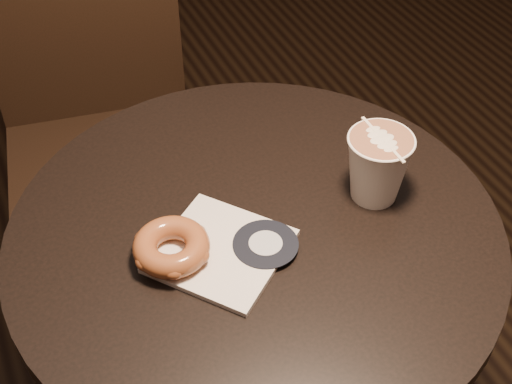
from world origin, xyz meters
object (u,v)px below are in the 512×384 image
(doughnut, at_px, (171,247))
(latte_cup, at_px, (377,167))
(cafe_table, at_px, (255,313))
(chair, at_px, (95,97))
(pastry_bag, at_px, (221,251))

(doughnut, xyz_separation_m, latte_cup, (0.31, -0.00, 0.03))
(cafe_table, bearing_deg, latte_cup, -3.97)
(chair, height_order, pastry_bag, chair)
(cafe_table, xyz_separation_m, pastry_bag, (-0.06, -0.03, 0.20))
(doughnut, relative_size, latte_cup, 0.98)
(doughnut, bearing_deg, cafe_table, 3.90)
(cafe_table, distance_m, doughnut, 0.26)
(chair, xyz_separation_m, pastry_bag, (0.02, -0.66, 0.18))
(cafe_table, distance_m, latte_cup, 0.31)
(cafe_table, xyz_separation_m, chair, (-0.08, 0.64, 0.03))
(pastry_bag, distance_m, latte_cup, 0.25)
(cafe_table, relative_size, chair, 0.73)
(chair, xyz_separation_m, latte_cup, (0.27, -0.65, 0.23))
(cafe_table, height_order, doughnut, doughnut)
(pastry_bag, xyz_separation_m, latte_cup, (0.25, 0.01, 0.05))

